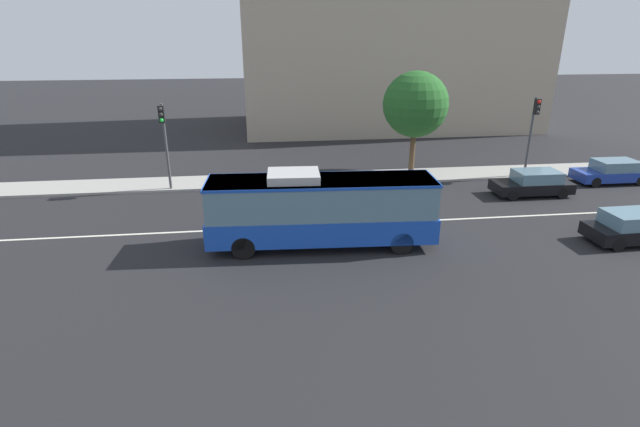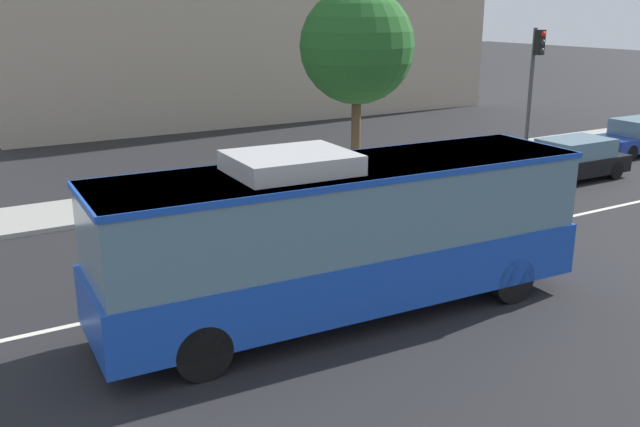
{
  "view_description": "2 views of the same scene",
  "coord_description": "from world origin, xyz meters",
  "px_view_note": "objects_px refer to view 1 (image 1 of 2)",
  "views": [
    {
      "loc": [
        -5.18,
        -21.82,
        9.1
      ],
      "look_at": [
        -2.8,
        -2.36,
        1.56
      ],
      "focal_mm": 26.82,
      "sensor_mm": 36.0,
      "label": 1
    },
    {
      "loc": [
        -9.86,
        -13.21,
        6.04
      ],
      "look_at": [
        -2.65,
        -1.13,
        1.83
      ],
      "focal_mm": 39.11,
      "sensor_mm": 36.0,
      "label": 2
    }
  ],
  "objects_px": {
    "sedan_blue": "(612,172)",
    "traffic_light_near_corner": "(164,133)",
    "sedan_black_ahead": "(533,183)",
    "street_tree_kerbside_left": "(416,105)",
    "transit_bus": "(321,208)",
    "sedan_black": "(636,227)",
    "traffic_light_mid_block": "(533,124)"
  },
  "relations": [
    {
      "from": "sedan_black_ahead",
      "to": "traffic_light_mid_block",
      "type": "bearing_deg",
      "value": -112.63
    },
    {
      "from": "sedan_blue",
      "to": "traffic_light_mid_block",
      "type": "relative_size",
      "value": 0.87
    },
    {
      "from": "sedan_blue",
      "to": "traffic_light_near_corner",
      "type": "height_order",
      "value": "traffic_light_near_corner"
    },
    {
      "from": "transit_bus",
      "to": "sedan_black",
      "type": "bearing_deg",
      "value": -2.65
    },
    {
      "from": "sedan_black_ahead",
      "to": "traffic_light_near_corner",
      "type": "distance_m",
      "value": 21.73
    },
    {
      "from": "sedan_black",
      "to": "sedan_blue",
      "type": "height_order",
      "value": "same"
    },
    {
      "from": "traffic_light_near_corner",
      "to": "street_tree_kerbside_left",
      "type": "bearing_deg",
      "value": 98.33
    },
    {
      "from": "sedan_blue",
      "to": "sedan_black_ahead",
      "type": "distance_m",
      "value": 6.5
    },
    {
      "from": "transit_bus",
      "to": "sedan_blue",
      "type": "xyz_separation_m",
      "value": [
        19.51,
        7.21,
        -1.09
      ]
    },
    {
      "from": "transit_bus",
      "to": "traffic_light_near_corner",
      "type": "relative_size",
      "value": 1.94
    },
    {
      "from": "traffic_light_mid_block",
      "to": "transit_bus",
      "type": "bearing_deg",
      "value": -54.9
    },
    {
      "from": "sedan_black_ahead",
      "to": "traffic_light_near_corner",
      "type": "height_order",
      "value": "traffic_light_near_corner"
    },
    {
      "from": "street_tree_kerbside_left",
      "to": "traffic_light_near_corner",
      "type": "bearing_deg",
      "value": -171.96
    },
    {
      "from": "transit_bus",
      "to": "sedan_blue",
      "type": "height_order",
      "value": "transit_bus"
    },
    {
      "from": "transit_bus",
      "to": "sedan_blue",
      "type": "relative_size",
      "value": 2.24
    },
    {
      "from": "transit_bus",
      "to": "sedan_black_ahead",
      "type": "relative_size",
      "value": 2.24
    },
    {
      "from": "transit_bus",
      "to": "sedan_black_ahead",
      "type": "xyz_separation_m",
      "value": [
        13.23,
        5.5,
        -1.09
      ]
    },
    {
      "from": "sedan_blue",
      "to": "traffic_light_near_corner",
      "type": "relative_size",
      "value": 0.87
    },
    {
      "from": "transit_bus",
      "to": "sedan_blue",
      "type": "bearing_deg",
      "value": 23.12
    },
    {
      "from": "sedan_black",
      "to": "transit_bus",
      "type": "bearing_deg",
      "value": 173.34
    },
    {
      "from": "transit_bus",
      "to": "traffic_light_mid_block",
      "type": "bearing_deg",
      "value": 34.03
    },
    {
      "from": "sedan_black",
      "to": "street_tree_kerbside_left",
      "type": "bearing_deg",
      "value": 117.3
    },
    {
      "from": "sedan_blue",
      "to": "traffic_light_near_corner",
      "type": "xyz_separation_m",
      "value": [
        -27.57,
        1.59,
        2.84
      ]
    },
    {
      "from": "transit_bus",
      "to": "traffic_light_near_corner",
      "type": "xyz_separation_m",
      "value": [
        -8.06,
        8.79,
        1.75
      ]
    },
    {
      "from": "sedan_black",
      "to": "traffic_light_mid_block",
      "type": "height_order",
      "value": "traffic_light_mid_block"
    },
    {
      "from": "traffic_light_mid_block",
      "to": "street_tree_kerbside_left",
      "type": "distance_m",
      "value": 7.49
    },
    {
      "from": "traffic_light_mid_block",
      "to": "sedan_blue",
      "type": "bearing_deg",
      "value": 74.71
    },
    {
      "from": "traffic_light_mid_block",
      "to": "sedan_black",
      "type": "bearing_deg",
      "value": 1.68
    },
    {
      "from": "traffic_light_near_corner",
      "to": "street_tree_kerbside_left",
      "type": "height_order",
      "value": "street_tree_kerbside_left"
    },
    {
      "from": "sedan_black",
      "to": "sedan_black_ahead",
      "type": "bearing_deg",
      "value": 97.52
    },
    {
      "from": "sedan_black_ahead",
      "to": "traffic_light_mid_block",
      "type": "height_order",
      "value": "traffic_light_mid_block"
    },
    {
      "from": "street_tree_kerbside_left",
      "to": "sedan_black",
      "type": "bearing_deg",
      "value": -61.54
    }
  ]
}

